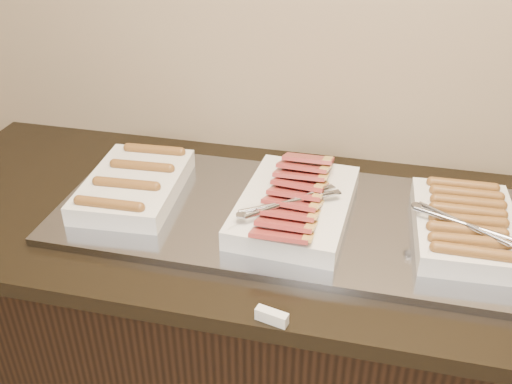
% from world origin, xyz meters
% --- Properties ---
extents(counter, '(2.06, 0.76, 0.90)m').
position_xyz_m(counter, '(0.00, 2.13, 0.45)').
color(counter, black).
rests_on(counter, ground).
extents(warming_tray, '(1.20, 0.50, 0.02)m').
position_xyz_m(warming_tray, '(0.01, 2.13, 0.91)').
color(warming_tray, gray).
rests_on(warming_tray, counter).
extents(dish_left, '(0.26, 0.36, 0.07)m').
position_xyz_m(dish_left, '(-0.42, 2.13, 0.95)').
color(dish_left, silver).
rests_on(dish_left, warming_tray).
extents(dish_center, '(0.28, 0.41, 0.09)m').
position_xyz_m(dish_center, '(0.01, 2.13, 0.95)').
color(dish_center, silver).
rests_on(dish_center, warming_tray).
extents(dish_right, '(0.26, 0.35, 0.08)m').
position_xyz_m(dish_right, '(0.41, 2.13, 0.95)').
color(dish_right, silver).
rests_on(dish_right, warming_tray).
extents(label_holder, '(0.07, 0.03, 0.03)m').
position_xyz_m(label_holder, '(0.02, 1.77, 0.91)').
color(label_holder, silver).
rests_on(label_holder, counter).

